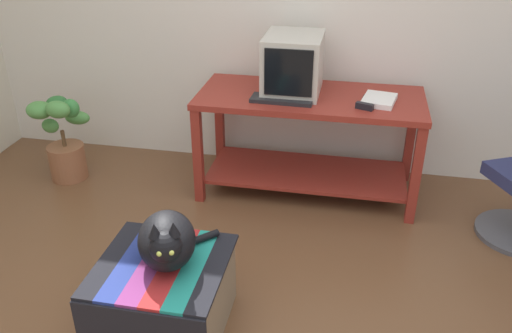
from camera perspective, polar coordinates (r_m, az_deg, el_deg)
name	(u,v)px	position (r m, az deg, el deg)	size (l,w,h in m)	color
desk	(309,127)	(3.64, 5.70, 4.29)	(1.50, 0.66, 0.72)	maroon
tv_monitor	(293,65)	(3.55, 4.00, 10.85)	(0.37, 0.45, 0.38)	#BCB7A8
keyboard	(282,100)	(3.43, 2.80, 7.19)	(0.40, 0.15, 0.02)	black
book	(379,100)	(3.50, 13.07, 6.97)	(0.20, 0.25, 0.03)	white
ottoman_with_blanket	(164,295)	(2.67, -9.81, -13.49)	(0.60, 0.61, 0.38)	#7A664C
cat	(167,241)	(2.48, -9.53, -7.84)	(0.38, 0.47, 0.30)	black
potted_plant	(63,141)	(4.11, -19.98, 2.61)	(0.35, 0.38, 0.66)	brown
stapler	(365,106)	(3.37, 11.58, 6.35)	(0.04, 0.11, 0.04)	black
pen	(363,99)	(3.53, 11.36, 7.13)	(0.01, 0.01, 0.14)	black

